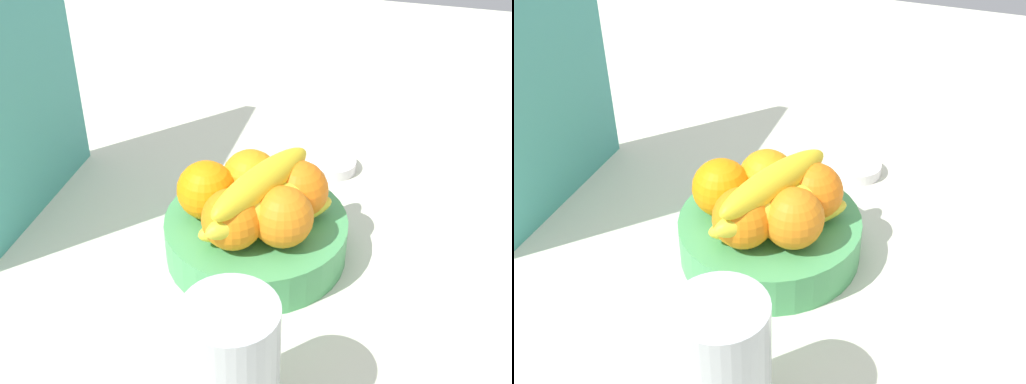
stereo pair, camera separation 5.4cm
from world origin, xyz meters
TOP-DOWN VIEW (x-y plane):
  - ground_plane at (0.00, 0.00)cm, footprint 180.00×140.00cm
  - fruit_bowl at (-3.75, 0.99)cm, footprint 22.28×22.28cm
  - orange_front_left at (-0.52, 2.49)cm, footprint 7.13×7.13cm
  - orange_front_right at (-4.26, 6.95)cm, footprint 7.13×7.13cm
  - orange_center at (-8.87, 2.37)cm, footprint 7.13×7.13cm
  - orange_back_left at (-7.06, -2.96)cm, footprint 7.13×7.13cm
  - orange_back_right at (-1.48, -3.68)cm, footprint 7.13×7.13cm
  - banana_bunch at (-5.72, -0.68)cm, footprint 17.96×15.82cm
  - cutting_board at (-2.43, 32.09)cm, footprint 28.02×2.10cm
  - thermos_tumbler at (-27.88, -3.07)cm, footprint 8.69×8.69cm
  - jar_lid at (17.15, -5.13)cm, footprint 6.97×6.97cm

SIDE VIEW (x-z plane):
  - ground_plane at x=0.00cm, z-range -3.00..0.00cm
  - jar_lid at x=17.15cm, z-range 0.00..1.66cm
  - fruit_bowl at x=-3.75cm, z-range 0.00..5.27cm
  - thermos_tumbler at x=-27.88cm, z-range 0.00..14.85cm
  - orange_front_left at x=-0.52cm, z-range 5.27..12.40cm
  - orange_front_right at x=-4.26cm, z-range 5.27..12.40cm
  - orange_center at x=-8.87cm, z-range 5.27..12.40cm
  - orange_back_left at x=-7.06cm, z-range 5.27..12.40cm
  - orange_back_right at x=-1.48cm, z-range 5.27..12.40cm
  - banana_bunch at x=-5.72cm, z-range 5.27..13.67cm
  - cutting_board at x=-2.43cm, z-range 0.00..36.00cm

